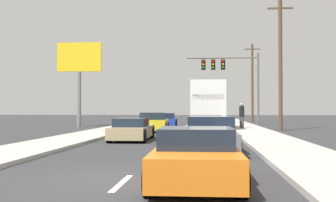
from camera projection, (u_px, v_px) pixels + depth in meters
The scene contains 16 objects.
ground_plane at pixel (184, 128), 34.07m from camera, with size 140.00×140.00×0.00m, color #333335.
sidewalk_right at pixel (251, 131), 28.65m from camera, with size 2.68×80.00×0.14m, color #B2AFA8.
sidewalk_left at pixel (112, 130), 29.54m from camera, with size 2.68×80.00×0.14m, color #B2AFA8.
lane_markings at pixel (182, 130), 31.19m from camera, with size 0.14×57.00×0.01m.
car_blue at pixel (166, 121), 35.31m from camera, with size 2.00×4.67×1.22m.
car_yellow at pixel (153, 123), 28.46m from camera, with size 2.13×4.12×1.32m.
car_tan at pixel (132, 130), 20.72m from camera, with size 1.87×4.45×1.11m.
box_truck at pixel (206, 103), 31.34m from camera, with size 2.78×8.11×3.54m.
car_black at pixel (205, 127), 22.27m from camera, with size 2.06×4.28×1.24m.
car_gray at pixel (210, 136), 14.75m from camera, with size 1.98×4.21×1.32m.
car_orange at pixel (196, 158), 8.82m from camera, with size 1.91×4.10×1.18m.
traffic_signal_mast at pixel (225, 70), 39.53m from camera, with size 6.89×0.69×6.92m.
utility_pole_mid at pixel (280, 63), 29.76m from camera, with size 1.80×0.28×9.45m.
utility_pole_far at pixel (252, 82), 48.94m from camera, with size 1.80×0.28×9.26m.
roadside_billboard at pixel (79, 67), 36.28m from camera, with size 3.94×0.36×7.40m.
pedestrian_near_corner at pixel (242, 115), 31.12m from camera, with size 0.38×0.38×1.88m.
Camera 1 is at (1.78, -9.09, 1.58)m, focal length 44.20 mm.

